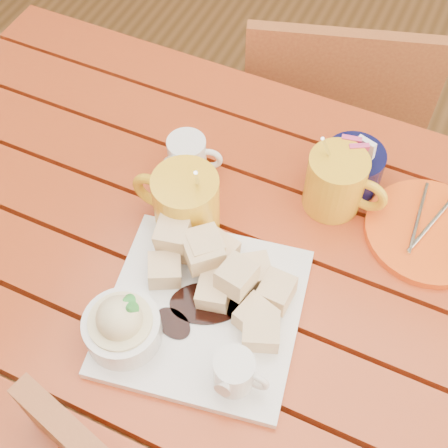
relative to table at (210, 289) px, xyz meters
The scene contains 9 objects.
ground 0.64m from the table, 90.00° to the right, with size 5.00×5.00×0.00m, color brown.
table is the anchor object (origin of this frame).
dessert_plate 0.18m from the table, 79.13° to the right, with size 0.31×0.31×0.11m.
coffee_mug_left 0.18m from the table, 146.42° to the left, with size 0.14×0.10×0.17m.
coffee_mug_right 0.27m from the table, 51.65° to the left, with size 0.13×0.09×0.15m.
cream_pitcher 0.22m from the table, 126.83° to the left, with size 0.09×0.08×0.08m.
sugar_caddy 0.31m from the table, 56.61° to the left, with size 0.10×0.10×0.11m.
orange_saucer 0.36m from the table, 31.12° to the left, with size 0.20×0.20×0.02m.
chair_far 0.63m from the table, 88.10° to the left, with size 0.48×0.48×0.82m.
Camera 1 is at (0.23, -0.44, 1.56)m, focal length 50.00 mm.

